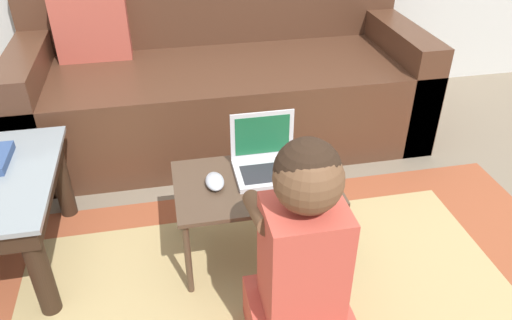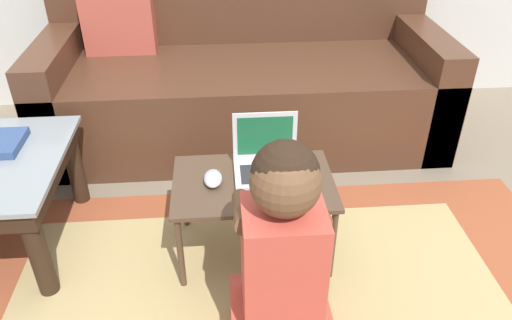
{
  "view_description": "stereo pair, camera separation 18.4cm",
  "coord_description": "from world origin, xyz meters",
  "views": [
    {
      "loc": [
        -0.32,
        -1.42,
        1.4
      ],
      "look_at": [
        -0.01,
        0.09,
        0.4
      ],
      "focal_mm": 35.0,
      "sensor_mm": 36.0,
      "label": 1
    },
    {
      "loc": [
        -0.14,
        -1.45,
        1.4
      ],
      "look_at": [
        -0.01,
        0.09,
        0.4
      ],
      "focal_mm": 35.0,
      "sensor_mm": 36.0,
      "label": 2
    }
  ],
  "objects": [
    {
      "name": "ground_plane",
      "position": [
        0.0,
        0.0,
        0.0
      ],
      "size": [
        16.0,
        16.0,
        0.0
      ],
      "primitive_type": "plane",
      "color": "#7F705B"
    },
    {
      "name": "couch",
      "position": [
        -0.01,
        1.05,
        0.32
      ],
      "size": [
        2.04,
        0.86,
        0.95
      ],
      "color": "#4C2D1E",
      "rests_on": "ground_plane"
    },
    {
      "name": "laptop_desk",
      "position": [
        -0.03,
        0.04,
        0.3
      ],
      "size": [
        0.59,
        0.39,
        0.34
      ],
      "color": "#4C3828",
      "rests_on": "ground_plane"
    },
    {
      "name": "area_rug",
      "position": [
        -0.03,
        -0.19,
        0.0
      ],
      "size": [
        2.47,
        1.26,
        0.01
      ],
      "color": "#9E4C2D",
      "rests_on": "ground_plane"
    },
    {
      "name": "laptop",
      "position": [
        0.03,
        0.1,
        0.38
      ],
      "size": [
        0.24,
        0.2,
        0.21
      ],
      "color": "silver",
      "rests_on": "laptop_desk"
    },
    {
      "name": "person_seated",
      "position": [
        0.02,
        -0.41,
        0.35
      ],
      "size": [
        0.31,
        0.4,
        0.77
      ],
      "color": "#CC4C3D",
      "rests_on": "ground_plane"
    },
    {
      "name": "computer_mouse",
      "position": [
        -0.17,
        0.05,
        0.36
      ],
      "size": [
        0.07,
        0.11,
        0.03
      ],
      "color": "#B2B7C1",
      "rests_on": "laptop_desk"
    }
  ]
}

